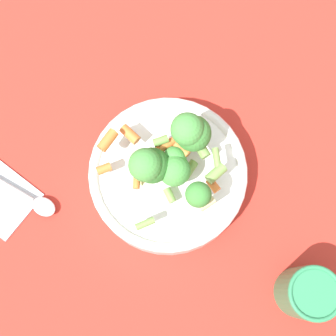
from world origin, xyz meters
name	(u,v)px	position (x,y,z in m)	size (l,w,h in m)	color
ground_plane	(168,180)	(0.00, 0.00, 0.00)	(3.00, 3.00, 0.00)	#B72D23
bowl	(168,175)	(0.00, 0.00, 0.03)	(0.22, 0.22, 0.05)	white
pasta_salad	(172,156)	(0.00, 0.01, 0.10)	(0.17, 0.16, 0.09)	#8CB766
cup	(308,292)	(0.25, 0.00, 0.04)	(0.07, 0.07, 0.08)	#2D7F51
spoon	(27,197)	(-0.14, -0.16, 0.01)	(0.15, 0.05, 0.01)	silver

